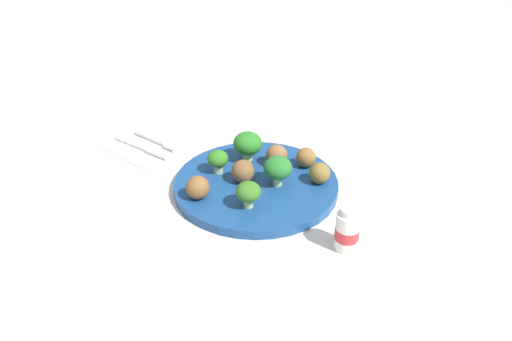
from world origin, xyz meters
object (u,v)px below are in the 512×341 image
Objects in this scene: meatball_back_right at (243,171)px; broccoli_floret_near_rim at (248,192)px; knife at (144,148)px; meatball_mid_left at (198,187)px; napkin at (149,145)px; yogurt_bottle at (347,231)px; meatball_center at (320,173)px; meatball_front_right at (306,157)px; fork at (159,141)px; broccoli_floret_center at (218,159)px; broccoli_floret_front_right at (248,144)px; broccoli_floret_back_left at (278,168)px; plate at (256,184)px; meatball_mid_right at (277,155)px.

broccoli_floret_near_rim is at bearing -47.93° from meatball_back_right.
broccoli_floret_near_rim is 0.30m from knife.
meatball_mid_left reaches higher than napkin.
yogurt_bottle is at bearing -11.12° from meatball_back_right.
meatball_back_right is at bearing -147.09° from meatball_center.
meatball_front_right is 0.29× the size of fork.
broccoli_floret_near_rim reaches higher than meatball_back_right.
broccoli_floret_center is at bearing -156.15° from meatball_center.
broccoli_floret_center is 0.12m from broccoli_floret_near_rim.
broccoli_floret_front_right is 0.45× the size of fork.
broccoli_floret_front_right is at bearing 8.17° from fork.
fork is at bearing 177.62° from broccoli_floret_back_left.
broccoli_floret_back_left reaches higher than meatball_back_right.
plate is at bearing 12.09° from broccoli_floret_center.
broccoli_floret_center is 0.18m from meatball_center.
broccoli_floret_front_right is 1.42× the size of meatball_mid_left.
meatball_mid_right is 0.26m from fork.
knife is at bearing -168.58° from meatball_center.
napkin is 1.41× the size of fork.
meatball_center is 0.25× the size of knife.
plate is 0.20m from yogurt_bottle.
meatball_front_right is at bearing 19.04° from knife.
meatball_mid_right is at bearing 17.09° from knife.
meatball_mid_left is 0.32× the size of fork.
broccoli_floret_back_left reaches higher than meatball_front_right.
broccoli_floret_front_right is 0.14m from meatball_center.
broccoli_floret_center is 0.19m from knife.
broccoli_floret_back_left is 0.96× the size of broccoli_floret_front_right.
broccoli_floret_near_rim reaches higher than plate.
broccoli_floret_center is 0.27m from yogurt_bottle.
meatball_center reaches higher than napkin.
yogurt_bottle is (0.45, -0.04, 0.02)m from knife.
napkin is (-0.19, 0.02, -0.04)m from broccoli_floret_center.
napkin is at bearing 106.56° from knife.
meatball_front_right is 0.24× the size of knife.
plate is 0.08m from broccoli_floret_front_right.
broccoli_floret_back_left is 1.47× the size of meatball_front_right.
meatball_mid_left reaches higher than fork.
broccoli_floret_back_left is at bearing -96.41° from meatball_front_right.
meatball_back_right is (-0.11, -0.07, 0.00)m from meatball_center.
broccoli_floret_center reaches higher than knife.
broccoli_floret_front_right is at bearing 155.73° from broccoli_floret_back_left.
napkin is (-0.21, -0.05, -0.05)m from broccoli_floret_front_right.
meatball_back_right is at bearing -61.06° from broccoli_floret_front_right.
napkin is at bearing 175.67° from meatball_back_right.
napkin is (-0.24, 0.02, -0.03)m from meatball_back_right.
yogurt_bottle reaches higher than fork.
broccoli_floret_back_left is 1.17× the size of broccoli_floret_near_rim.
broccoli_floret_center is at bearing -178.88° from meatball_back_right.
meatball_mid_right is 0.26× the size of knife.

